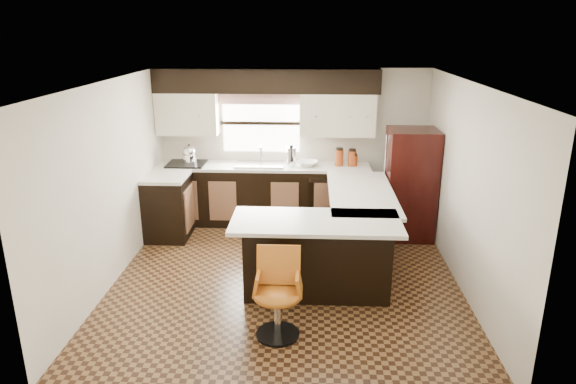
# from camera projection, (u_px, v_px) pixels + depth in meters

# --- Properties ---
(floor) EXTENTS (4.40, 4.40, 0.00)m
(floor) POSITION_uv_depth(u_px,v_px,m) (286.00, 278.00, 6.41)
(floor) COLOR #49301A
(floor) RESTS_ON ground
(ceiling) EXTENTS (4.40, 4.40, 0.00)m
(ceiling) POSITION_uv_depth(u_px,v_px,m) (286.00, 83.00, 5.67)
(ceiling) COLOR silver
(ceiling) RESTS_ON wall_back
(wall_back) EXTENTS (4.40, 0.00, 4.40)m
(wall_back) POSITION_uv_depth(u_px,v_px,m) (293.00, 145.00, 8.13)
(wall_back) COLOR beige
(wall_back) RESTS_ON floor
(wall_front) EXTENTS (4.40, 0.00, 4.40)m
(wall_front) POSITION_uv_depth(u_px,v_px,m) (272.00, 270.00, 3.95)
(wall_front) COLOR beige
(wall_front) RESTS_ON floor
(wall_left) EXTENTS (0.00, 4.40, 4.40)m
(wall_left) POSITION_uv_depth(u_px,v_px,m) (111.00, 184.00, 6.14)
(wall_left) COLOR beige
(wall_left) RESTS_ON floor
(wall_right) EXTENTS (0.00, 4.40, 4.40)m
(wall_right) POSITION_uv_depth(u_px,v_px,m) (467.00, 189.00, 5.95)
(wall_right) COLOR beige
(wall_right) RESTS_ON floor
(base_cab_back) EXTENTS (3.30, 0.60, 0.90)m
(base_cab_back) POSITION_uv_depth(u_px,v_px,m) (264.00, 195.00, 8.10)
(base_cab_back) COLOR black
(base_cab_back) RESTS_ON floor
(base_cab_left) EXTENTS (0.60, 0.70, 0.90)m
(base_cab_left) POSITION_uv_depth(u_px,v_px,m) (168.00, 208.00, 7.54)
(base_cab_left) COLOR black
(base_cab_left) RESTS_ON floor
(counter_back) EXTENTS (3.30, 0.60, 0.04)m
(counter_back) POSITION_uv_depth(u_px,v_px,m) (263.00, 166.00, 7.95)
(counter_back) COLOR silver
(counter_back) RESTS_ON base_cab_back
(counter_left) EXTENTS (0.60, 0.70, 0.04)m
(counter_left) POSITION_uv_depth(u_px,v_px,m) (166.00, 177.00, 7.40)
(counter_left) COLOR silver
(counter_left) RESTS_ON base_cab_left
(soffit) EXTENTS (3.40, 0.35, 0.36)m
(soffit) POSITION_uv_depth(u_px,v_px,m) (266.00, 81.00, 7.67)
(soffit) COLOR black
(soffit) RESTS_ON wall_back
(upper_cab_left) EXTENTS (0.94, 0.35, 0.64)m
(upper_cab_left) POSITION_uv_depth(u_px,v_px,m) (188.00, 113.00, 7.88)
(upper_cab_left) COLOR beige
(upper_cab_left) RESTS_ON wall_back
(upper_cab_right) EXTENTS (1.14, 0.35, 0.64)m
(upper_cab_right) POSITION_uv_depth(u_px,v_px,m) (337.00, 115.00, 7.78)
(upper_cab_right) COLOR beige
(upper_cab_right) RESTS_ON wall_back
(window_pane) EXTENTS (1.20, 0.02, 0.90)m
(window_pane) POSITION_uv_depth(u_px,v_px,m) (261.00, 123.00, 8.03)
(window_pane) COLOR white
(window_pane) RESTS_ON wall_back
(valance) EXTENTS (1.30, 0.06, 0.18)m
(valance) POSITION_uv_depth(u_px,v_px,m) (261.00, 98.00, 7.87)
(valance) COLOR #D19B93
(valance) RESTS_ON wall_back
(sink) EXTENTS (0.75, 0.45, 0.03)m
(sink) POSITION_uv_depth(u_px,v_px,m) (260.00, 164.00, 7.93)
(sink) COLOR #B2B2B7
(sink) RESTS_ON counter_back
(dishwasher) EXTENTS (0.58, 0.03, 0.78)m
(dishwasher) POSITION_uv_depth(u_px,v_px,m) (328.00, 203.00, 7.79)
(dishwasher) COLOR black
(dishwasher) RESTS_ON floor
(cooktop) EXTENTS (0.58, 0.50, 0.02)m
(cooktop) POSITION_uv_depth(u_px,v_px,m) (186.00, 164.00, 7.98)
(cooktop) COLOR black
(cooktop) RESTS_ON counter_back
(peninsula_long) EXTENTS (0.60, 1.95, 0.90)m
(peninsula_long) POSITION_uv_depth(u_px,v_px,m) (356.00, 227.00, 6.83)
(peninsula_long) COLOR black
(peninsula_long) RESTS_ON floor
(peninsula_return) EXTENTS (1.65, 0.60, 0.90)m
(peninsula_return) POSITION_uv_depth(u_px,v_px,m) (317.00, 257.00, 5.92)
(peninsula_return) COLOR black
(peninsula_return) RESTS_ON floor
(counter_pen_long) EXTENTS (0.84, 1.95, 0.04)m
(counter_pen_long) POSITION_uv_depth(u_px,v_px,m) (361.00, 193.00, 6.68)
(counter_pen_long) COLOR silver
(counter_pen_long) RESTS_ON peninsula_long
(counter_pen_return) EXTENTS (1.89, 0.84, 0.04)m
(counter_pen_return) POSITION_uv_depth(u_px,v_px,m) (316.00, 222.00, 5.69)
(counter_pen_return) COLOR silver
(counter_pen_return) RESTS_ON peninsula_return
(refrigerator) EXTENTS (0.69, 0.66, 1.61)m
(refrigerator) POSITION_uv_depth(u_px,v_px,m) (410.00, 184.00, 7.46)
(refrigerator) COLOR black
(refrigerator) RESTS_ON floor
(bar_chair) EXTENTS (0.48, 0.48, 0.90)m
(bar_chair) POSITION_uv_depth(u_px,v_px,m) (277.00, 296.00, 5.07)
(bar_chair) COLOR #B9631A
(bar_chair) RESTS_ON floor
(kettle) EXTENTS (0.22, 0.22, 0.30)m
(kettle) POSITION_uv_depth(u_px,v_px,m) (189.00, 154.00, 7.93)
(kettle) COLOR silver
(kettle) RESTS_ON cooktop
(percolator) EXTENTS (0.15, 0.15, 0.29)m
(percolator) POSITION_uv_depth(u_px,v_px,m) (291.00, 156.00, 7.88)
(percolator) COLOR silver
(percolator) RESTS_ON counter_back
(mixing_bowl) EXTENTS (0.37, 0.37, 0.07)m
(mixing_bowl) POSITION_uv_depth(u_px,v_px,m) (308.00, 163.00, 7.90)
(mixing_bowl) COLOR white
(mixing_bowl) RESTS_ON counter_back
(canister_large) EXTENTS (0.13, 0.13, 0.25)m
(canister_large) POSITION_uv_depth(u_px,v_px,m) (339.00, 158.00, 7.87)
(canister_large) COLOR #943913
(canister_large) RESTS_ON counter_back
(canister_med) EXTENTS (0.13, 0.13, 0.24)m
(canister_med) POSITION_uv_depth(u_px,v_px,m) (352.00, 158.00, 7.87)
(canister_med) COLOR #943913
(canister_med) RESTS_ON counter_back
(canister_small) EXTENTS (0.12, 0.12, 0.17)m
(canister_small) POSITION_uv_depth(u_px,v_px,m) (353.00, 161.00, 7.88)
(canister_small) COLOR #943913
(canister_small) RESTS_ON counter_back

